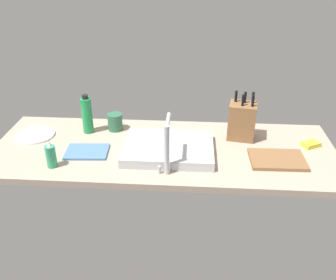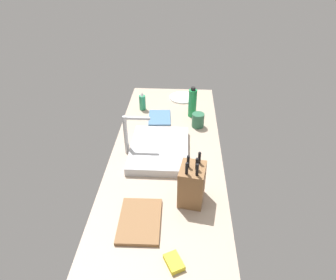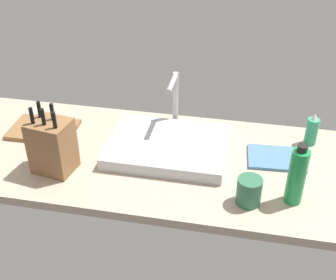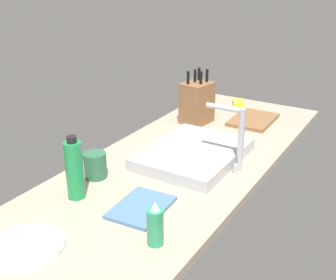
{
  "view_description": "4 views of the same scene",
  "coord_description": "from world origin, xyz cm",
  "px_view_note": "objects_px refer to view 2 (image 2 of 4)",
  "views": [
    {
      "loc": [
        -14.26,
        170.22,
        101.6
      ],
      "look_at": [
        -2.75,
        3.9,
        10.68
      ],
      "focal_mm": 39.34,
      "sensor_mm": 36.0,
      "label": 1
    },
    {
      "loc": [
        -153.96,
        -9.42,
        114.7
      ],
      "look_at": [
        1.08,
        -0.75,
        10.35
      ],
      "focal_mm": 32.49,
      "sensor_mm": 36.0,
      "label": 2
    },
    {
      "loc": [
        25.48,
        -138.32,
        104.71
      ],
      "look_at": [
        -2.54,
        2.72,
        10.22
      ],
      "focal_mm": 47.41,
      "sensor_mm": 36.0,
      "label": 3
    },
    {
      "loc": [
        140.36,
        78.93,
        80.53
      ],
      "look_at": [
        1.89,
        -4.94,
        11.91
      ],
      "focal_mm": 46.27,
      "sensor_mm": 36.0,
      "label": 4
    }
  ],
  "objects_px": {
    "knife_block": "(192,184)",
    "water_bottle": "(192,103)",
    "sink_basin": "(159,149)",
    "dinner_plate": "(183,97)",
    "soap_bottle": "(142,102)",
    "dish_towel": "(160,118)",
    "faucet": "(129,131)",
    "coffee_mug": "(198,120)",
    "cutting_board": "(140,221)",
    "dish_sponge": "(174,262)"
  },
  "relations": [
    {
      "from": "faucet",
      "to": "dish_sponge",
      "type": "bearing_deg",
      "value": -158.52
    },
    {
      "from": "knife_block",
      "to": "dish_towel",
      "type": "height_order",
      "value": "knife_block"
    },
    {
      "from": "faucet",
      "to": "knife_block",
      "type": "relative_size",
      "value": 0.95
    },
    {
      "from": "soap_bottle",
      "to": "dish_towel",
      "type": "height_order",
      "value": "soap_bottle"
    },
    {
      "from": "dinner_plate",
      "to": "dish_towel",
      "type": "height_order",
      "value": "same"
    },
    {
      "from": "soap_bottle",
      "to": "knife_block",
      "type": "bearing_deg",
      "value": -158.98
    },
    {
      "from": "knife_block",
      "to": "cutting_board",
      "type": "xyz_separation_m",
      "value": [
        -0.16,
        0.24,
        -0.1
      ]
    },
    {
      "from": "dinner_plate",
      "to": "dish_towel",
      "type": "distance_m",
      "value": 0.38
    },
    {
      "from": "water_bottle",
      "to": "dish_towel",
      "type": "relative_size",
      "value": 1.05
    },
    {
      "from": "sink_basin",
      "to": "coffee_mug",
      "type": "distance_m",
      "value": 0.41
    },
    {
      "from": "soap_bottle",
      "to": "faucet",
      "type": "bearing_deg",
      "value": 179.52
    },
    {
      "from": "coffee_mug",
      "to": "dish_sponge",
      "type": "distance_m",
      "value": 1.1
    },
    {
      "from": "knife_block",
      "to": "cutting_board",
      "type": "distance_m",
      "value": 0.3
    },
    {
      "from": "knife_block",
      "to": "soap_bottle",
      "type": "distance_m",
      "value": 1.02
    },
    {
      "from": "knife_block",
      "to": "dinner_plate",
      "type": "xyz_separation_m",
      "value": [
        1.16,
        0.06,
        -0.1
      ]
    },
    {
      "from": "sink_basin",
      "to": "knife_block",
      "type": "height_order",
      "value": "knife_block"
    },
    {
      "from": "cutting_board",
      "to": "coffee_mug",
      "type": "relative_size",
      "value": 2.77
    },
    {
      "from": "dish_sponge",
      "to": "sink_basin",
      "type": "bearing_deg",
      "value": 8.97
    },
    {
      "from": "soap_bottle",
      "to": "dish_sponge",
      "type": "distance_m",
      "value": 1.36
    },
    {
      "from": "knife_block",
      "to": "soap_bottle",
      "type": "bearing_deg",
      "value": 30.51
    },
    {
      "from": "cutting_board",
      "to": "water_bottle",
      "type": "relative_size",
      "value": 1.2
    },
    {
      "from": "faucet",
      "to": "coffee_mug",
      "type": "bearing_deg",
      "value": -51.77
    },
    {
      "from": "soap_bottle",
      "to": "dish_sponge",
      "type": "xyz_separation_m",
      "value": [
        -1.32,
        -0.29,
        -0.05
      ]
    },
    {
      "from": "dinner_plate",
      "to": "dish_towel",
      "type": "relative_size",
      "value": 0.99
    },
    {
      "from": "faucet",
      "to": "dish_towel",
      "type": "xyz_separation_m",
      "value": [
        0.43,
        -0.15,
        -0.15
      ]
    },
    {
      "from": "knife_block",
      "to": "dish_sponge",
      "type": "xyz_separation_m",
      "value": [
        -0.37,
        0.07,
        -0.09
      ]
    },
    {
      "from": "knife_block",
      "to": "dinner_plate",
      "type": "height_order",
      "value": "knife_block"
    },
    {
      "from": "water_bottle",
      "to": "dinner_plate",
      "type": "distance_m",
      "value": 0.32
    },
    {
      "from": "sink_basin",
      "to": "dish_towel",
      "type": "distance_m",
      "value": 0.43
    },
    {
      "from": "soap_bottle",
      "to": "dinner_plate",
      "type": "xyz_separation_m",
      "value": [
        0.21,
        -0.3,
        -0.06
      ]
    },
    {
      "from": "knife_block",
      "to": "water_bottle",
      "type": "xyz_separation_m",
      "value": [
        0.87,
        -0.01,
        0.0
      ]
    },
    {
      "from": "sink_basin",
      "to": "soap_bottle",
      "type": "bearing_deg",
      "value": 17.19
    },
    {
      "from": "knife_block",
      "to": "dinner_plate",
      "type": "relative_size",
      "value": 1.23
    },
    {
      "from": "soap_bottle",
      "to": "sink_basin",
      "type": "bearing_deg",
      "value": -162.81
    },
    {
      "from": "knife_block",
      "to": "dinner_plate",
      "type": "bearing_deg",
      "value": 12.53
    },
    {
      "from": "cutting_board",
      "to": "dish_sponge",
      "type": "bearing_deg",
      "value": -141.43
    },
    {
      "from": "sink_basin",
      "to": "cutting_board",
      "type": "bearing_deg",
      "value": 175.08
    },
    {
      "from": "water_bottle",
      "to": "knife_block",
      "type": "bearing_deg",
      "value": 179.21
    },
    {
      "from": "sink_basin",
      "to": "dinner_plate",
      "type": "bearing_deg",
      "value": -9.65
    },
    {
      "from": "sink_basin",
      "to": "coffee_mug",
      "type": "height_order",
      "value": "coffee_mug"
    },
    {
      "from": "sink_basin",
      "to": "dish_sponge",
      "type": "xyz_separation_m",
      "value": [
        -0.76,
        -0.12,
        -0.01
      ]
    },
    {
      "from": "sink_basin",
      "to": "coffee_mug",
      "type": "xyz_separation_m",
      "value": [
        0.33,
        -0.24,
        0.02
      ]
    },
    {
      "from": "soap_bottle",
      "to": "water_bottle",
      "type": "xyz_separation_m",
      "value": [
        -0.08,
        -0.38,
        0.04
      ]
    },
    {
      "from": "coffee_mug",
      "to": "dish_sponge",
      "type": "bearing_deg",
      "value": 173.54
    },
    {
      "from": "coffee_mug",
      "to": "cutting_board",
      "type": "bearing_deg",
      "value": 161.68
    },
    {
      "from": "cutting_board",
      "to": "coffee_mug",
      "type": "xyz_separation_m",
      "value": [
        0.88,
        -0.29,
        0.04
      ]
    },
    {
      "from": "dinner_plate",
      "to": "dish_towel",
      "type": "bearing_deg",
      "value": 154.64
    },
    {
      "from": "sink_basin",
      "to": "dish_towel",
      "type": "xyz_separation_m",
      "value": [
        0.43,
        0.03,
        -0.02
      ]
    },
    {
      "from": "dish_towel",
      "to": "dinner_plate",
      "type": "bearing_deg",
      "value": -25.36
    },
    {
      "from": "dish_sponge",
      "to": "coffee_mug",
      "type": "bearing_deg",
      "value": -6.46
    }
  ]
}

